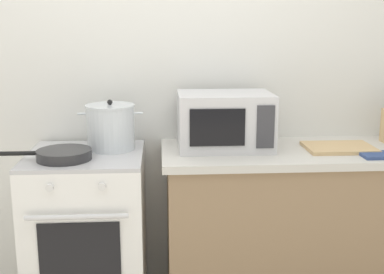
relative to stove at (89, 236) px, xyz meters
name	(u,v)px	position (x,y,z in m)	size (l,w,h in m)	color
back_wall	(203,81)	(0.65, 0.37, 0.79)	(4.40, 0.10, 2.50)	silver
lower_cabinet_right	(314,232)	(1.25, 0.02, -0.02)	(1.64, 0.56, 0.88)	#8C7051
countertop_right	(319,152)	(1.25, 0.02, 0.44)	(1.70, 0.60, 0.04)	beige
stove	(89,236)	(0.00, 0.00, 0.00)	(0.60, 0.64, 0.92)	white
stock_pot	(111,127)	(0.13, 0.09, 0.58)	(0.34, 0.26, 0.27)	silver
frying_pan	(63,155)	(-0.09, -0.11, 0.48)	(0.47, 0.27, 0.05)	#28282B
microwave	(225,121)	(0.74, 0.08, 0.61)	(0.50, 0.37, 0.30)	silver
cutting_board	(339,148)	(1.35, 0.00, 0.47)	(0.36, 0.26, 0.02)	tan
oven_mitt	(379,155)	(1.50, -0.16, 0.47)	(0.18, 0.14, 0.02)	#33477A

